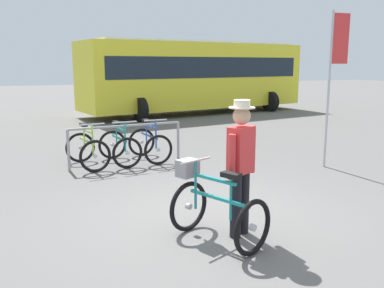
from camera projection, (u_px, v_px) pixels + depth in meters
ground_plane at (211, 218)px, 5.92m from camera, size 80.00×80.00×0.00m
bike_rack_rail at (126, 136)px, 8.92m from camera, size 2.50×0.30×0.88m
racked_bike_lime at (87, 150)px, 8.77m from camera, size 0.84×1.20×0.97m
racked_bike_teal at (120, 147)px, 9.08m from camera, size 0.78×1.16×0.97m
racked_bike_blue at (150, 144)px, 9.39m from camera, size 0.77×1.15×0.97m
featured_bicycle at (213, 205)px, 5.10m from camera, size 1.05×1.26×0.97m
person_with_featured_bike at (241, 163)px, 5.15m from camera, size 0.48×0.34×1.72m
bus_distant at (196, 73)px, 18.14m from camera, size 10.29×4.57×3.08m
banner_flag at (336, 60)px, 8.49m from camera, size 0.45×0.05×3.20m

